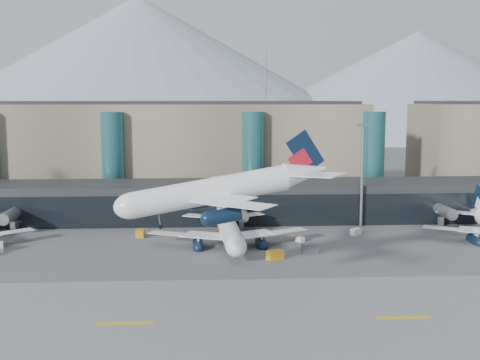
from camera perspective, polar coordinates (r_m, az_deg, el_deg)
The scene contains 15 objects.
ground at distance 102.80m, azimuth 1.66°, elevation -10.21°, with size 900.00×900.00×0.00m, color #515154.
runway_strip at distance 88.70m, azimuth 2.50°, elevation -13.17°, with size 400.00×40.00×0.04m, color slate.
runway_markings at distance 88.69m, azimuth 2.50°, elevation -13.16°, with size 128.00×1.00×0.02m.
concourse at distance 157.68m, azimuth -0.10°, elevation -2.03°, with size 170.00×27.00×10.00m.
terminal_main at distance 188.90m, azimuth -8.23°, elevation 2.71°, with size 130.00×30.00×31.00m.
teal_towers at distance 172.50m, azimuth -5.37°, elevation 1.81°, with size 116.40×19.40×46.00m.
mountain_ridge at distance 478.29m, azimuth -0.26°, elevation 9.39°, with size 910.00×400.00×110.00m.
lightmast_mid at distance 151.41m, azimuth 11.52°, elevation 1.02°, with size 3.00×1.20×25.60m.
hero_jet at distance 94.95m, azimuth -0.75°, elevation -0.13°, with size 36.08×35.66×11.65m.
jet_parked_mid at distance 132.25m, azimuth -1.10°, elevation -4.13°, with size 36.88×36.05×11.89m.
veh_b at distance 140.89m, azimuth -9.45°, elevation -5.01°, with size 2.99×1.84×1.72m, color orange.
veh_c at distance 126.01m, azimuth 6.64°, elevation -6.45°, with size 3.30×1.74×1.83m, color #535359.
veh_d at distance 143.76m, azimuth 10.91°, elevation -4.83°, with size 2.65×1.42×1.52m, color silver.
veh_g at distance 135.27m, azimuth 5.70°, elevation -5.59°, with size 2.07×1.21×1.21m, color silver.
veh_h at distance 120.22m, azimuth 3.34°, elevation -7.11°, with size 3.31×1.74×1.83m, color orange.
Camera 1 is at (-8.35, -97.46, 31.62)m, focal length 45.00 mm.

